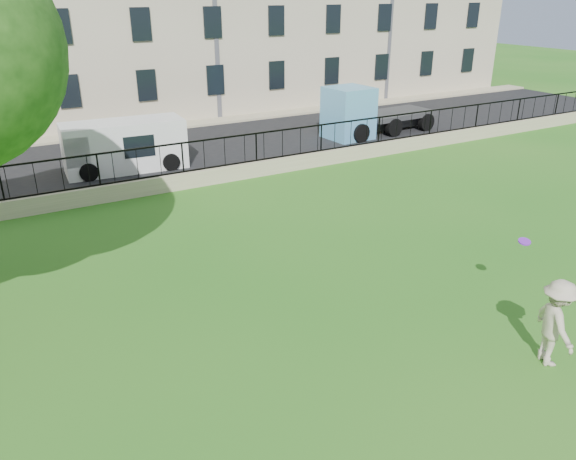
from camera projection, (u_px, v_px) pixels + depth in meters
ground at (394, 355)px, 11.27m from camera, size 120.00×120.00×0.00m
retaining_wall at (184, 180)px, 20.73m from camera, size 50.00×0.40×0.60m
iron_railing at (183, 158)px, 20.39m from camera, size 50.00×0.05×1.13m
street at (148, 158)px, 24.59m from camera, size 60.00×9.00×0.01m
sidewalk at (117, 132)px, 28.72m from camera, size 60.00×1.40×0.12m
man at (555, 323)px, 10.72m from camera, size 1.08×1.33×1.79m
frisbee at (524, 241)px, 12.12m from camera, size 0.32×0.31×0.12m
white_van at (125, 146)px, 22.61m from camera, size 4.83×2.14×1.98m
blue_truck at (379, 109)px, 28.40m from camera, size 6.03×2.44×2.48m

